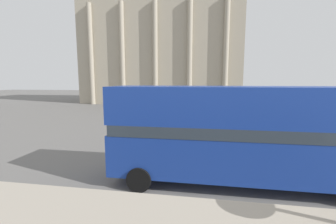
{
  "coord_description": "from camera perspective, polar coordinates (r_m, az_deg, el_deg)",
  "views": [
    {
      "loc": [
        -0.88,
        -2.52,
        4.44
      ],
      "look_at": [
        -3.81,
        15.24,
        1.95
      ],
      "focal_mm": 24.0,
      "sensor_mm": 36.0,
      "label": 1
    }
  ],
  "objects": [
    {
      "name": "traffic_light_mid",
      "position": [
        20.8,
        27.45,
        0.82
      ],
      "size": [
        0.42,
        0.24,
        3.35
      ],
      "color": "black",
      "rests_on": "ground_plane"
    },
    {
      "name": "pedestrian_yellow",
      "position": [
        30.48,
        12.96,
        1.21
      ],
      "size": [
        0.32,
        0.32,
        1.75
      ],
      "rotation": [
        0.0,
        0.0,
        5.44
      ],
      "color": "#282B33",
      "rests_on": "ground_plane"
    },
    {
      "name": "pedestrian_black",
      "position": [
        35.99,
        2.14,
        2.43
      ],
      "size": [
        0.32,
        0.32,
        1.78
      ],
      "rotation": [
        0.0,
        0.0,
        1.66
      ],
      "color": "#282B33",
      "rests_on": "ground_plane"
    },
    {
      "name": "plaza_building_left",
      "position": [
        48.67,
        -1.42,
        15.83
      ],
      "size": [
        31.5,
        14.47,
        22.36
      ],
      "color": "#A39984",
      "rests_on": "ground_plane"
    },
    {
      "name": "traffic_light_far",
      "position": [
        26.3,
        8.53,
        3.32
      ],
      "size": [
        0.42,
        0.24,
        3.65
      ],
      "color": "black",
      "rests_on": "ground_plane"
    },
    {
      "name": "pedestrian_blue",
      "position": [
        35.83,
        20.99,
        1.76
      ],
      "size": [
        0.32,
        0.32,
        1.66
      ],
      "rotation": [
        0.0,
        0.0,
        0.59
      ],
      "color": "#282B33",
      "rests_on": "ground_plane"
    },
    {
      "name": "double_decker_bus",
      "position": [
        9.87,
        18.77,
        -4.79
      ],
      "size": [
        11.16,
        2.75,
        4.22
      ],
      "rotation": [
        0.0,
        0.0,
        0.1
      ],
      "color": "black",
      "rests_on": "ground_plane"
    }
  ]
}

